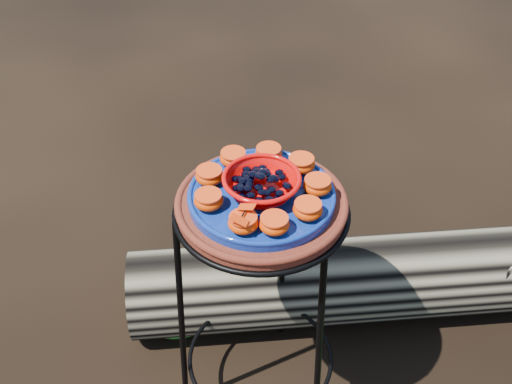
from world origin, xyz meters
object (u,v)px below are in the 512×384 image
(terracotta_saucer, at_px, (261,206))
(driftwood_log, at_px, (363,279))
(cobalt_plate, at_px, (261,197))
(red_bowl, at_px, (262,185))
(plant_stand, at_px, (261,311))

(terracotta_saucer, height_order, driftwood_log, terracotta_saucer)
(cobalt_plate, distance_m, red_bowl, 0.03)
(red_bowl, relative_size, driftwood_log, 0.11)
(plant_stand, relative_size, terracotta_saucer, 1.83)
(red_bowl, bearing_deg, terracotta_saucer, 0.00)
(cobalt_plate, relative_size, red_bowl, 2.00)
(red_bowl, distance_m, driftwood_log, 0.78)
(plant_stand, bearing_deg, cobalt_plate, 0.00)
(cobalt_plate, bearing_deg, driftwood_log, 60.35)
(plant_stand, distance_m, red_bowl, 0.43)
(plant_stand, height_order, red_bowl, red_bowl)
(terracotta_saucer, distance_m, driftwood_log, 0.73)
(plant_stand, height_order, terracotta_saucer, terracotta_saucer)
(cobalt_plate, xyz_separation_m, red_bowl, (0.00, 0.00, 0.03))
(plant_stand, xyz_separation_m, driftwood_log, (0.22, 0.39, -0.21))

